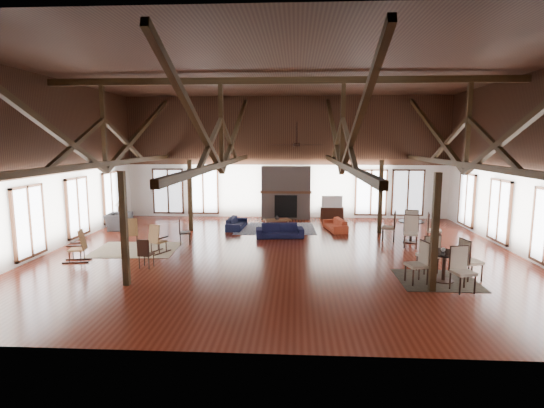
# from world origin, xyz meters

# --- Properties ---
(floor) EXTENTS (16.00, 16.00, 0.00)m
(floor) POSITION_xyz_m (0.00, 0.00, 0.00)
(floor) COLOR #602114
(floor) RESTS_ON ground
(ceiling) EXTENTS (16.00, 14.00, 0.02)m
(ceiling) POSITION_xyz_m (0.00, 0.00, 6.00)
(ceiling) COLOR black
(ceiling) RESTS_ON wall_back
(wall_back) EXTENTS (16.00, 0.02, 6.00)m
(wall_back) POSITION_xyz_m (0.00, 7.00, 3.00)
(wall_back) COLOR white
(wall_back) RESTS_ON floor
(wall_front) EXTENTS (16.00, 0.02, 6.00)m
(wall_front) POSITION_xyz_m (0.00, -7.00, 3.00)
(wall_front) COLOR white
(wall_front) RESTS_ON floor
(wall_left) EXTENTS (0.02, 14.00, 6.00)m
(wall_left) POSITION_xyz_m (-8.00, 0.00, 3.00)
(wall_left) COLOR white
(wall_left) RESTS_ON floor
(wall_right) EXTENTS (0.02, 14.00, 6.00)m
(wall_right) POSITION_xyz_m (8.00, 0.00, 3.00)
(wall_right) COLOR white
(wall_right) RESTS_ON floor
(roof_truss) EXTENTS (15.60, 14.07, 3.14)m
(roof_truss) POSITION_xyz_m (0.00, 0.00, 4.03)
(roof_truss) COLOR #311F0D
(roof_truss) RESTS_ON wall_back
(post_grid) EXTENTS (8.16, 7.16, 3.05)m
(post_grid) POSITION_xyz_m (0.00, 0.00, 1.52)
(post_grid) COLOR #311F0D
(post_grid) RESTS_ON floor
(fireplace) EXTENTS (2.50, 0.69, 2.60)m
(fireplace) POSITION_xyz_m (0.00, 6.67, 1.29)
(fireplace) COLOR #715E56
(fireplace) RESTS_ON floor
(ceiling_fan) EXTENTS (1.60, 1.60, 0.75)m
(ceiling_fan) POSITION_xyz_m (0.50, -1.00, 3.73)
(ceiling_fan) COLOR black
(ceiling_fan) RESTS_ON roof_truss
(sofa_navy_front) EXTENTS (1.96, 0.95, 0.55)m
(sofa_navy_front) POSITION_xyz_m (-0.14, 2.39, 0.27)
(sofa_navy_front) COLOR black
(sofa_navy_front) RESTS_ON floor
(sofa_navy_left) EXTENTS (1.73, 0.78, 0.49)m
(sofa_navy_left) POSITION_xyz_m (-2.10, 4.03, 0.25)
(sofa_navy_left) COLOR #121733
(sofa_navy_left) RESTS_ON floor
(sofa_orange) EXTENTS (1.78, 0.99, 0.49)m
(sofa_orange) POSITION_xyz_m (2.21, 3.90, 0.25)
(sofa_orange) COLOR #AD3B21
(sofa_orange) RESTS_ON floor
(coffee_table) EXTENTS (1.25, 0.94, 0.43)m
(coffee_table) POSITION_xyz_m (-0.31, 4.03, 0.37)
(coffee_table) COLOR brown
(coffee_table) RESTS_ON floor
(vase) EXTENTS (0.20, 0.20, 0.20)m
(vase) POSITION_xyz_m (-0.32, 4.00, 0.53)
(vase) COLOR #B2B2B2
(vase) RESTS_ON coffee_table
(armchair) EXTENTS (1.13, 1.01, 0.70)m
(armchair) POSITION_xyz_m (-7.20, 3.56, 0.35)
(armchair) COLOR #353538
(armchair) RESTS_ON floor
(side_table_lamp) EXTENTS (0.45, 0.45, 1.15)m
(side_table_lamp) POSITION_xyz_m (-7.60, 4.53, 0.43)
(side_table_lamp) COLOR black
(side_table_lamp) RESTS_ON floor
(rocking_chair_a) EXTENTS (0.70, 0.89, 1.02)m
(rocking_chair_a) POSITION_xyz_m (-5.54, 0.76, 0.48)
(rocking_chair_a) COLOR #986439
(rocking_chair_a) RESTS_ON floor
(rocking_chair_b) EXTENTS (0.71, 0.89, 1.01)m
(rocking_chair_b) POSITION_xyz_m (-4.26, -0.26, 0.48)
(rocking_chair_b) COLOR #986439
(rocking_chair_b) RESTS_ON floor
(rocking_chair_c) EXTENTS (0.87, 0.58, 1.03)m
(rocking_chair_c) POSITION_xyz_m (-6.38, -1.39, 0.49)
(rocking_chair_c) COLOR #986439
(rocking_chair_c) RESTS_ON floor
(side_chair_a) EXTENTS (0.51, 0.51, 0.98)m
(side_chair_a) POSITION_xyz_m (-3.71, 1.03, 0.57)
(side_chair_a) COLOR black
(side_chair_a) RESTS_ON floor
(side_chair_b) EXTENTS (0.43, 0.43, 0.91)m
(side_chair_b) POSITION_xyz_m (-4.04, -2.00, 0.53)
(side_chair_b) COLOR black
(side_chair_b) RESTS_ON floor
(cafe_table_near) EXTENTS (2.23, 2.23, 1.14)m
(cafe_table_near) POSITION_xyz_m (4.56, -2.71, 0.57)
(cafe_table_near) COLOR black
(cafe_table_near) RESTS_ON floor
(cafe_table_far) EXTENTS (2.24, 2.24, 1.14)m
(cafe_table_far) POSITION_xyz_m (4.87, 1.87, 0.57)
(cafe_table_far) COLOR black
(cafe_table_far) RESTS_ON floor
(cup_near) EXTENTS (0.16, 0.16, 0.09)m
(cup_near) POSITION_xyz_m (4.53, -2.64, 0.87)
(cup_near) COLOR #B2B2B2
(cup_near) RESTS_ON cafe_table_near
(cup_far) EXTENTS (0.18, 0.18, 0.11)m
(cup_far) POSITION_xyz_m (4.87, 1.90, 0.88)
(cup_far) COLOR #B2B2B2
(cup_far) RESTS_ON cafe_table_far
(tv_console) EXTENTS (1.13, 0.42, 0.56)m
(tv_console) POSITION_xyz_m (2.29, 6.75, 0.28)
(tv_console) COLOR black
(tv_console) RESTS_ON floor
(television) EXTENTS (1.03, 0.20, 0.59)m
(television) POSITION_xyz_m (2.27, 6.75, 0.86)
(television) COLOR #B2B2B2
(television) RESTS_ON tv_console
(rug_tan) EXTENTS (2.98, 2.40, 0.01)m
(rug_tan) POSITION_xyz_m (-5.15, 0.17, 0.01)
(rug_tan) COLOR tan
(rug_tan) RESTS_ON floor
(rug_navy) EXTENTS (3.61, 2.79, 0.01)m
(rug_navy) POSITION_xyz_m (-0.43, 4.14, 0.01)
(rug_navy) COLOR #192146
(rug_navy) RESTS_ON floor
(rug_dark) EXTENTS (2.11, 1.92, 0.01)m
(rug_dark) POSITION_xyz_m (4.42, -2.64, 0.01)
(rug_dark) COLOR black
(rug_dark) RESTS_ON floor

